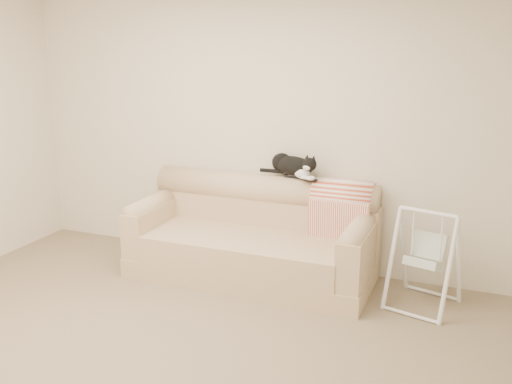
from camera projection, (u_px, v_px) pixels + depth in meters
ground_plane at (158, 360)px, 3.89m from camera, size 5.00×5.00×0.00m
room_shell at (147, 139)px, 3.50m from camera, size 5.04×4.04×2.60m
sofa at (254, 239)px, 5.23m from camera, size 2.20×0.93×0.90m
remote_a at (294, 176)px, 5.21m from camera, size 0.19×0.08×0.03m
remote_b at (309, 179)px, 5.11m from camera, size 0.17×0.12×0.02m
tuxedo_cat at (293, 166)px, 5.20m from camera, size 0.59×0.36×0.23m
throw_blanket at (343, 202)px, 5.06m from camera, size 0.54×0.38×0.58m
baby_swing at (425, 259)px, 4.60m from camera, size 0.62×0.64×0.83m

